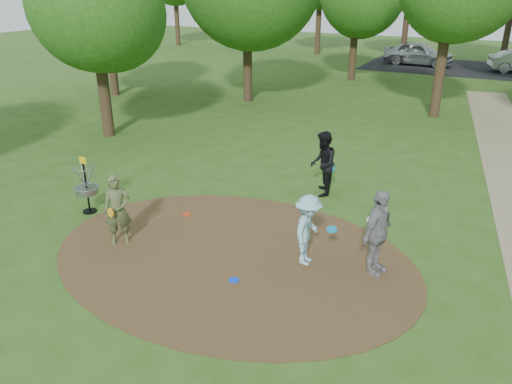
% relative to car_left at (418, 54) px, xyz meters
% --- Properties ---
extents(ground, '(100.00, 100.00, 0.00)m').
position_rel_car_left_xyz_m(ground, '(1.47, -29.90, -0.82)').
color(ground, '#2D5119').
rests_on(ground, ground).
extents(dirt_clearing, '(8.40, 8.40, 0.02)m').
position_rel_car_left_xyz_m(dirt_clearing, '(1.47, -29.90, -0.81)').
color(dirt_clearing, '#47301C').
rests_on(dirt_clearing, ground).
extents(parking_lot, '(14.00, 8.00, 0.01)m').
position_rel_car_left_xyz_m(parking_lot, '(3.47, 0.10, -0.82)').
color(parking_lot, black).
rests_on(parking_lot, ground).
extents(player_observer_with_disc, '(0.73, 0.70, 1.69)m').
position_rel_car_left_xyz_m(player_observer_with_disc, '(-1.13, -30.55, 0.02)').
color(player_observer_with_disc, '#515D35').
rests_on(player_observer_with_disc, ground).
extents(player_throwing_with_disc, '(0.96, 1.06, 1.59)m').
position_rel_car_left_xyz_m(player_throwing_with_disc, '(3.07, -29.40, -0.03)').
color(player_throwing_with_disc, '#92CCDA').
rests_on(player_throwing_with_disc, ground).
extents(player_walking_with_disc, '(0.94, 1.07, 1.85)m').
position_rel_car_left_xyz_m(player_walking_with_disc, '(2.04, -25.68, 0.10)').
color(player_walking_with_disc, black).
rests_on(player_walking_with_disc, ground).
extents(player_waiting_with_disc, '(0.68, 1.17, 1.87)m').
position_rel_car_left_xyz_m(player_waiting_with_disc, '(4.47, -29.14, 0.11)').
color(player_waiting_with_disc, gray).
rests_on(player_waiting_with_disc, ground).
extents(disc_ground_blue, '(0.22, 0.22, 0.02)m').
position_rel_car_left_xyz_m(disc_ground_blue, '(2.02, -30.77, -0.79)').
color(disc_ground_blue, '#0E3DEF').
rests_on(disc_ground_blue, dirt_clearing).
extents(disc_ground_red, '(0.22, 0.22, 0.02)m').
position_rel_car_left_xyz_m(disc_ground_red, '(-0.61, -28.62, -0.79)').
color(disc_ground_red, red).
rests_on(disc_ground_red, dirt_clearing).
extents(car_left, '(4.95, 2.27, 1.65)m').
position_rel_car_left_xyz_m(car_left, '(0.00, 0.00, 0.00)').
color(car_left, '#9D9EA4').
rests_on(car_left, ground).
extents(disc_golf_basket, '(0.63, 0.63, 1.54)m').
position_rel_car_left_xyz_m(disc_golf_basket, '(-3.03, -29.60, 0.05)').
color(disc_golf_basket, black).
rests_on(disc_golf_basket, ground).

